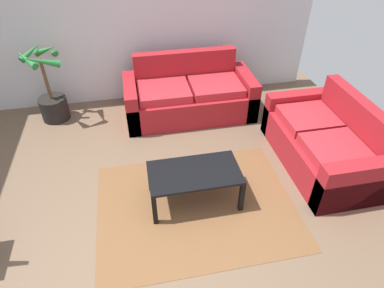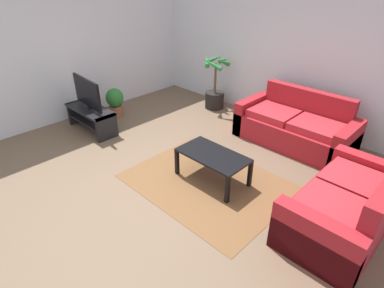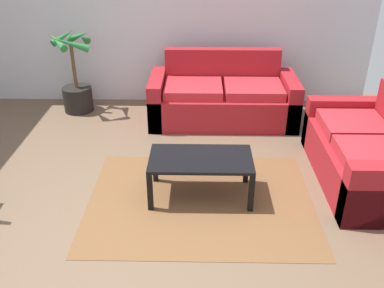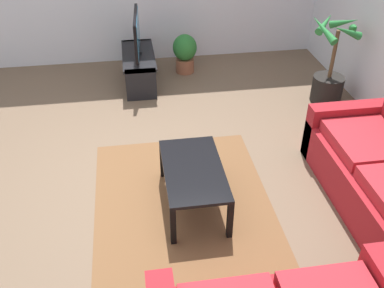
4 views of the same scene
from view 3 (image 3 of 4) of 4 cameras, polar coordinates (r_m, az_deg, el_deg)
The scene contains 7 objects.
ground_plane at distance 3.96m, azimuth -6.96°, elevation -10.51°, with size 6.60×6.60×0.00m, color brown.
wall_back at distance 6.18m, azimuth -4.02°, elevation 17.73°, with size 6.00×0.06×2.70m, color silver.
couch_main at distance 5.77m, azimuth 4.15°, elevation 6.09°, with size 1.95×0.90×0.90m.
couch_loveseat at distance 4.74m, azimuth 22.63°, elevation -1.33°, with size 0.90×1.69×0.90m.
coffee_table at distance 4.09m, azimuth 1.20°, elevation -2.54°, with size 1.00×0.55×0.43m.
area_rug at distance 4.21m, azimuth 1.14°, elevation -7.59°, with size 2.20×1.70×0.01m, color brown.
potted_palm at distance 6.22m, azimuth -15.35°, elevation 7.72°, with size 0.61×0.64×1.17m.
Camera 3 is at (0.53, -3.06, 2.46)m, focal length 39.50 mm.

